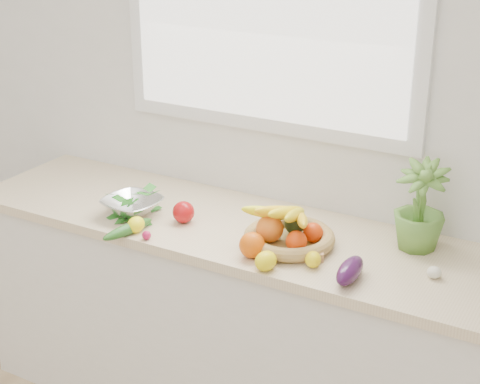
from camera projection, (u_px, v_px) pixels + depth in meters
The scene contains 18 objects.
back_wall at pixel (268, 94), 2.95m from camera, with size 4.50×0.02×2.70m, color white.
counter_cabinet at pixel (232, 325), 3.06m from camera, with size 2.20×0.58×0.86m, color silver.
countertop at pixel (231, 228), 2.89m from camera, with size 2.24×0.62×0.04m, color beige.
orange_loose at pixel (252, 245), 2.60m from camera, with size 0.09×0.09×0.09m, color #DD5406.
lemon_a at pixel (136, 225), 2.80m from camera, with size 0.06×0.08×0.06m, color #FFF60D.
lemon_b at pixel (266, 261), 2.52m from camera, with size 0.07×0.09×0.07m, color yellow.
lemon_c at pixel (313, 259), 2.54m from camera, with size 0.06×0.07×0.06m, color yellow.
apple at pixel (183, 212), 2.87m from camera, with size 0.09×0.09×0.09m, color #A80D10.
ginger at pixel (309, 256), 2.59m from camera, with size 0.10×0.04×0.03m, color tan.
garlic_a at pixel (252, 236), 2.73m from camera, with size 0.05×0.05×0.04m, color white.
garlic_b at pixel (434, 272), 2.47m from camera, with size 0.05×0.05×0.04m, color silver.
garlic_c at pixel (271, 233), 2.75m from camera, with size 0.06×0.06×0.05m, color beige.
eggplant at pixel (350, 270), 2.45m from camera, with size 0.07×0.18×0.07m, color #340F3A.
cucumber at pixel (128, 229), 2.78m from camera, with size 0.04×0.24×0.04m, color #1B5418.
radish at pixel (146, 235), 2.74m from camera, with size 0.03×0.03×0.03m, color #B61648.
potted_herb at pixel (420, 206), 2.62m from camera, with size 0.19×0.19×0.34m, color #558731.
fruit_basket at pixel (288, 232), 2.69m from camera, with size 0.39×0.39×0.18m.
colander_with_spinach at pixel (132, 202), 2.93m from camera, with size 0.25×0.25×0.12m.
Camera 1 is at (1.31, -0.32, 2.11)m, focal length 55.00 mm.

